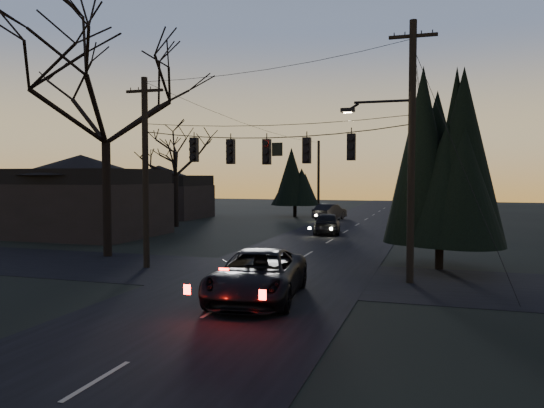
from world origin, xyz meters
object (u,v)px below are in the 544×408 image
(suv_near, at_px, (258,276))
(sedan_oncoming_a, at_px, (327,223))
(utility_pole_right, at_px, (410,283))
(evergreen_right, at_px, (441,167))
(utility_pole_far_r, at_px, (426,223))
(utility_pole_left, at_px, (147,268))
(bare_tree_left, at_px, (105,97))
(sedan_oncoming_b, at_px, (330,212))
(utility_pole_far_l, at_px, (318,214))

(suv_near, relative_size, sedan_oncoming_a, 1.29)
(utility_pole_right, distance_m, evergreen_right, 5.82)
(utility_pole_right, xyz_separation_m, utility_pole_far_r, (0.00, 28.00, 0.00))
(utility_pole_left, bearing_deg, utility_pole_far_r, 67.67)
(utility_pole_left, bearing_deg, bare_tree_left, 146.83)
(utility_pole_far_r, height_order, evergreen_right, evergreen_right)
(suv_near, bearing_deg, utility_pole_right, 36.54)
(utility_pole_right, relative_size, evergreen_right, 1.27)
(suv_near, height_order, sedan_oncoming_b, suv_near)
(utility_pole_left, xyz_separation_m, evergreen_right, (12.59, 3.50, 4.52))
(utility_pole_left, bearing_deg, utility_pole_right, 0.00)
(utility_pole_right, distance_m, suv_near, 6.49)
(utility_pole_far_r, xyz_separation_m, evergreen_right, (1.09, -24.50, 4.52))
(bare_tree_left, bearing_deg, utility_pole_right, -9.05)
(sedan_oncoming_a, height_order, sedan_oncoming_b, sedan_oncoming_a)
(utility_pole_right, bearing_deg, sedan_oncoming_a, 111.90)
(sedan_oncoming_a, distance_m, sedan_oncoming_b, 12.28)
(utility_pole_left, relative_size, bare_tree_left, 0.73)
(bare_tree_left, height_order, sedan_oncoming_b, bare_tree_left)
(bare_tree_left, distance_m, suv_near, 14.51)
(utility_pole_far_l, bearing_deg, sedan_oncoming_a, -75.87)
(utility_pole_right, distance_m, utility_pole_far_r, 28.00)
(utility_pole_far_r, xyz_separation_m, suv_near, (-4.70, -32.39, 0.81))
(evergreen_right, height_order, sedan_oncoming_b, evergreen_right)
(utility_pole_far_l, bearing_deg, evergreen_right, -68.83)
(evergreen_right, xyz_separation_m, sedan_oncoming_b, (-9.79, 24.80, -3.77))
(bare_tree_left, bearing_deg, utility_pole_far_r, 59.27)
(utility_pole_far_l, distance_m, evergreen_right, 35.14)
(utility_pole_right, relative_size, utility_pole_left, 1.18)
(utility_pole_far_l, bearing_deg, utility_pole_right, -72.28)
(utility_pole_right, xyz_separation_m, utility_pole_far_l, (-11.50, 36.00, 0.00))
(suv_near, bearing_deg, bare_tree_left, 140.50)
(utility_pole_far_l, height_order, bare_tree_left, bare_tree_left)
(utility_pole_right, bearing_deg, utility_pole_left, 180.00)
(utility_pole_right, height_order, bare_tree_left, bare_tree_left)
(utility_pole_right, distance_m, bare_tree_left, 17.42)
(utility_pole_left, bearing_deg, sedan_oncoming_b, 84.35)
(utility_pole_right, height_order, evergreen_right, evergreen_right)
(utility_pole_far_r, distance_m, evergreen_right, 24.94)
(utility_pole_far_r, xyz_separation_m, sedan_oncoming_a, (-6.52, -11.78, 0.77))
(utility_pole_far_l, relative_size, bare_tree_left, 0.69)
(utility_pole_far_l, xyz_separation_m, sedan_oncoming_a, (4.98, -19.78, 0.77))
(utility_pole_far_r, distance_m, bare_tree_left, 30.85)
(utility_pole_right, height_order, utility_pole_far_r, utility_pole_right)
(sedan_oncoming_b, bearing_deg, utility_pole_left, 98.22)
(utility_pole_right, relative_size, bare_tree_left, 0.86)
(utility_pole_far_r, distance_m, sedan_oncoming_b, 8.74)
(sedan_oncoming_b, bearing_deg, sedan_oncoming_a, 114.10)
(utility_pole_left, height_order, evergreen_right, evergreen_right)
(utility_pole_right, relative_size, sedan_oncoming_a, 2.20)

